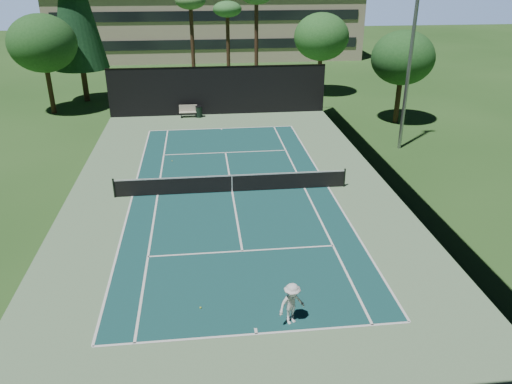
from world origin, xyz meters
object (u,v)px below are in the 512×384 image
at_px(tennis_ball_a, 201,308).
at_px(tennis_ball_d, 172,161).
at_px(park_bench, 188,111).
at_px(player, 292,304).
at_px(trash_bin, 199,112).
at_px(tennis_ball_b, 155,179).
at_px(tennis_ball_c, 213,181).
at_px(tennis_net, 232,183).

relative_size(tennis_ball_a, tennis_ball_d, 1.08).
bearing_deg(tennis_ball_a, park_bench, 91.50).
bearing_deg(tennis_ball_d, player, -73.76).
xyz_separation_m(tennis_ball_a, trash_bin, (0.21, 25.52, 0.44)).
bearing_deg(park_bench, tennis_ball_b, -98.06).
distance_m(tennis_ball_a, tennis_ball_c, 11.86).
distance_m(tennis_ball_a, park_bench, 25.67).
relative_size(player, tennis_ball_a, 21.44).
xyz_separation_m(tennis_ball_c, trash_bin, (-0.69, 13.69, 0.44)).
xyz_separation_m(tennis_ball_b, tennis_ball_d, (0.90, 2.96, 0.00)).
bearing_deg(tennis_net, trash_bin, 96.25).
height_order(tennis_ball_c, trash_bin, trash_bin).
bearing_deg(trash_bin, tennis_ball_b, -101.90).
bearing_deg(tennis_ball_b, tennis_ball_c, -10.26).
height_order(player, tennis_ball_d, player).
bearing_deg(tennis_net, tennis_ball_a, -100.43).
bearing_deg(trash_bin, park_bench, 171.25).
xyz_separation_m(tennis_ball_b, park_bench, (1.87, 13.20, 0.51)).
bearing_deg(tennis_ball_c, trash_bin, 92.87).
distance_m(player, trash_bin, 26.83).
bearing_deg(tennis_ball_c, tennis_ball_a, -94.35).
height_order(tennis_net, tennis_ball_c, tennis_net).
bearing_deg(player, trash_bin, 71.86).
relative_size(tennis_net, player, 8.00).
bearing_deg(park_bench, player, -81.81).
bearing_deg(trash_bin, tennis_net, -83.75).
xyz_separation_m(tennis_net, tennis_ball_c, (-0.99, 1.58, -0.52)).
distance_m(tennis_net, tennis_ball_a, 10.43).
xyz_separation_m(player, park_bench, (-3.86, 26.80, -0.26)).
xyz_separation_m(tennis_ball_b, trash_bin, (2.75, 13.07, 0.45)).
relative_size(tennis_ball_a, trash_bin, 0.08).
bearing_deg(tennis_ball_b, player, -67.16).
relative_size(player, tennis_ball_b, 24.67).
height_order(player, tennis_ball_c, player).
distance_m(tennis_net, park_bench, 15.62).
relative_size(tennis_net, tennis_ball_a, 171.59).
distance_m(tennis_ball_c, tennis_ball_d, 4.39).
bearing_deg(tennis_ball_a, tennis_net, 79.57).
distance_m(tennis_ball_c, trash_bin, 13.71).
height_order(tennis_net, park_bench, tennis_net).
height_order(tennis_ball_a, tennis_ball_b, tennis_ball_a).
height_order(tennis_ball_d, park_bench, park_bench).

